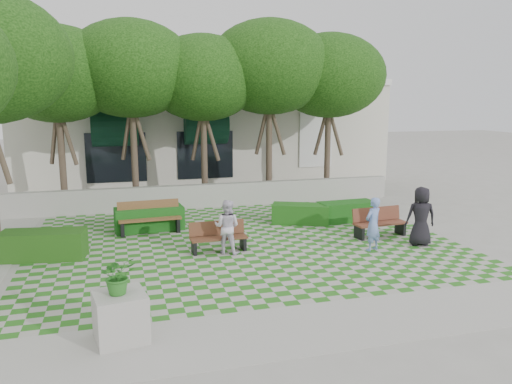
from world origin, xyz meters
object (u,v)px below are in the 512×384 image
object	(u,v)px
bench_east	(379,223)
hedge_midleft	(149,219)
hedge_east	(347,211)
person_white	(227,227)
person_blue	(373,224)
planter_front	(120,306)
bench_west	(149,218)
person_dark	(421,216)
hedge_midright	(301,214)
bench_mid	(218,237)
hedge_west	(43,245)

from	to	relation	value
bench_east	hedge_midleft	xyz separation A→B (m)	(-6.74, 2.64, -0.05)
hedge_east	person_white	xyz separation A→B (m)	(-4.76, -2.45, 0.40)
hedge_midleft	person_blue	xyz separation A→B (m)	(5.81, -3.92, 0.38)
bench_east	person_blue	world-z (taller)	person_blue
planter_front	person_white	size ratio (longest dim) A/B	1.02
bench_west	person_dark	size ratio (longest dim) A/B	1.14
hedge_east	person_dark	xyz separation A→B (m)	(0.75, -3.20, 0.52)
hedge_east	hedge_midright	world-z (taller)	hedge_east
bench_mid	person_blue	world-z (taller)	person_blue
person_white	hedge_midright	bearing A→B (deg)	-109.86
planter_front	person_white	world-z (taller)	planter_front
hedge_midleft	bench_mid	bearing A→B (deg)	-59.05
person_dark	bench_east	bearing A→B (deg)	-46.82
bench_east	person_white	distance (m)	4.90
bench_east	person_dark	size ratio (longest dim) A/B	1.00
bench_mid	person_dark	xyz separation A→B (m)	(5.70, -1.02, 0.46)
bench_west	person_white	distance (m)	3.33
bench_east	bench_mid	bearing A→B (deg)	176.84
planter_front	person_blue	xyz separation A→B (m)	(6.81, 3.53, 0.14)
bench_west	hedge_midleft	xyz separation A→B (m)	(0.01, 0.34, -0.11)
bench_west	hedge_west	distance (m)	3.44
person_blue	hedge_midleft	bearing A→B (deg)	-57.98
person_blue	person_white	world-z (taller)	person_blue
person_dark	bench_mid	bearing A→B (deg)	4.52
hedge_midright	hedge_west	size ratio (longest dim) A/B	0.89
hedge_west	bench_east	bearing A→B (deg)	-2.53
hedge_midright	hedge_midleft	xyz separation A→B (m)	(-4.99, 0.49, 0.04)
hedge_east	hedge_west	xyz separation A→B (m)	(-9.53, -1.60, 0.03)
hedge_east	hedge_midleft	distance (m)	6.66
hedge_west	hedge_east	bearing A→B (deg)	9.51
hedge_midleft	person_dark	bearing A→B (deg)	-27.38
bench_west	person_dark	bearing A→B (deg)	-28.27
person_white	hedge_east	bearing A→B (deg)	-122.26
person_dark	person_white	size ratio (longest dim) A/B	1.15
hedge_midleft	person_white	distance (m)	3.61
hedge_midleft	person_blue	size ratio (longest dim) A/B	1.42
hedge_midleft	person_white	bearing A→B (deg)	-58.55
bench_mid	hedge_midright	xyz separation A→B (m)	(3.31, 2.32, -0.06)
hedge_east	hedge_midleft	world-z (taller)	hedge_midleft
planter_front	hedge_west	bearing A→B (deg)	109.93
hedge_midleft	person_dark	size ratio (longest dim) A/B	1.25
bench_east	bench_mid	world-z (taller)	bench_east
bench_west	hedge_west	size ratio (longest dim) A/B	0.91
bench_mid	person_blue	bearing A→B (deg)	-17.09
bench_mid	hedge_east	bearing A→B (deg)	21.81
bench_west	person_blue	distance (m)	6.84
bench_mid	bench_west	distance (m)	2.99
person_white	planter_front	bearing A→B (deg)	87.37
bench_mid	hedge_west	world-z (taller)	bench_mid
hedge_east	hedge_midright	bearing A→B (deg)	175.47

